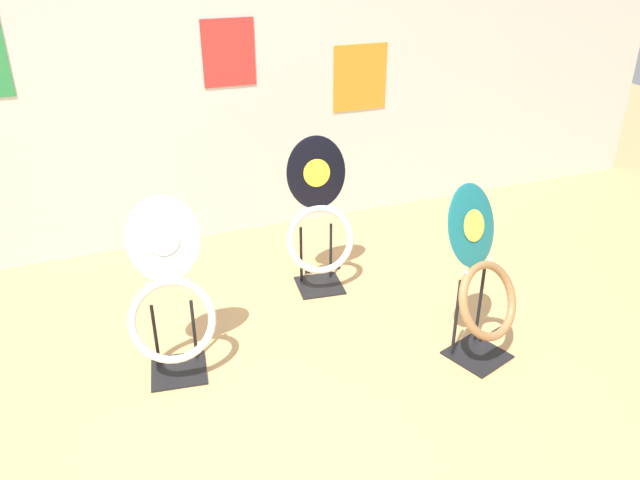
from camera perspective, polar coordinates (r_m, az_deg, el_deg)
The scene contains 5 objects.
ground_plane at distance 2.82m, azimuth -1.12°, elevation -20.35°, with size 14.00×14.00×0.00m, color tan.
wall_back at distance 4.34m, azimuth -13.03°, elevation 15.97°, with size 8.00×0.07×2.60m.
toilet_seat_display_teal_sax at distance 3.28m, azimuth 14.58°, elevation -3.67°, with size 0.47×0.45×0.93m.
toilet_seat_display_jazz_black at distance 3.81m, azimuth -0.09°, elevation 1.62°, with size 0.44×0.31×0.97m.
toilet_seat_display_white_plain at distance 3.16m, azimuth -13.56°, elevation -5.19°, with size 0.45×0.36×0.93m.
Camera 1 is at (-0.66, -1.80, 2.06)m, focal length 35.00 mm.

